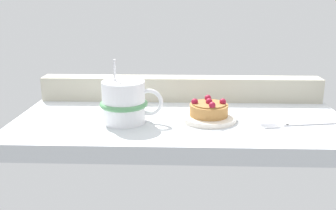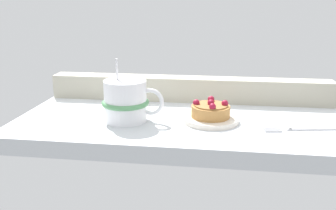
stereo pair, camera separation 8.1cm
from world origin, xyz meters
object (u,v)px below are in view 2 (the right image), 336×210
at_px(dessert_fork, 305,129).
at_px(dessert_plate, 210,119).
at_px(coffee_mug, 126,101).
at_px(raspberry_tart, 211,110).

bearing_deg(dessert_fork, dessert_plate, 171.78).
distance_m(dessert_plate, dessert_fork, 0.20).
height_order(dessert_plate, dessert_fork, dessert_plate).
bearing_deg(coffee_mug, dessert_fork, -1.30).
relative_size(coffee_mug, dessert_fork, 0.78).
height_order(dessert_plate, coffee_mug, coffee_mug).
xyz_separation_m(raspberry_tart, dessert_fork, (0.19, -0.03, -0.02)).
relative_size(dessert_plate, coffee_mug, 0.90).
bearing_deg(coffee_mug, raspberry_tart, 6.12).
distance_m(dessert_plate, coffee_mug, 0.19).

